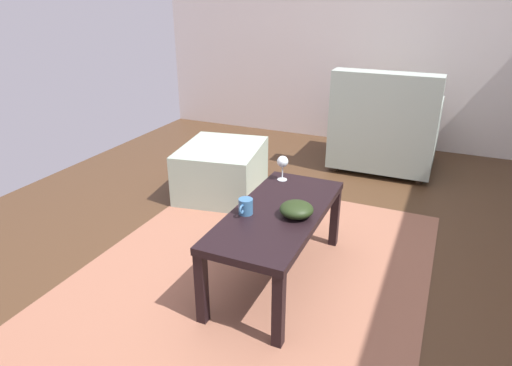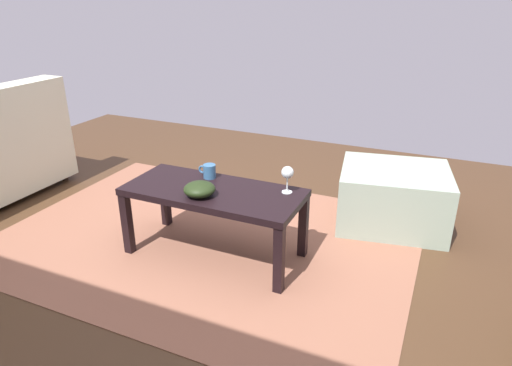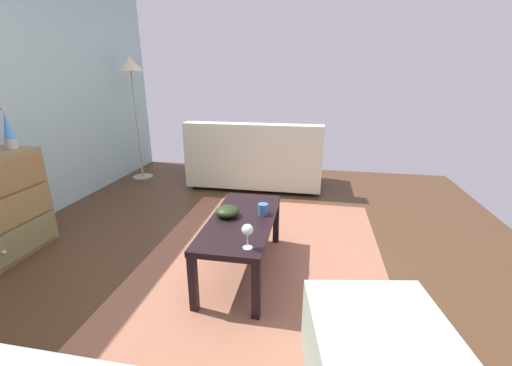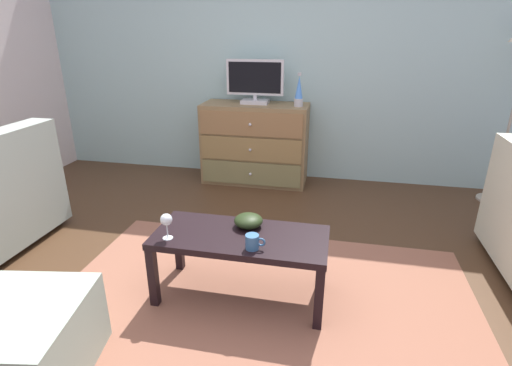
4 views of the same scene
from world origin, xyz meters
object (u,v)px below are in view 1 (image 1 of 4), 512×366
object	(u,v)px
coffee_table	(278,220)
ottoman	(222,170)
mug	(245,207)
wine_glass	(283,162)
bowl_decorative	(296,209)
armchair	(385,130)

from	to	relation	value
coffee_table	ottoman	bearing A→B (deg)	-137.54
mug	ottoman	world-z (taller)	mug
coffee_table	ottoman	distance (m)	1.25
wine_glass	bowl_decorative	world-z (taller)	wine_glass
coffee_table	wine_glass	world-z (taller)	wine_glass
armchair	ottoman	xyz separation A→B (m)	(1.12, -1.08, -0.16)
mug	bowl_decorative	distance (m)	0.27
mug	bowl_decorative	size ratio (longest dim) A/B	0.64
wine_glass	mug	bearing A→B (deg)	-1.34
armchair	ottoman	size ratio (longest dim) A/B	1.30
bowl_decorative	armchair	distance (m)	2.07
coffee_table	bowl_decorative	world-z (taller)	bowl_decorative
coffee_table	bowl_decorative	bearing A→B (deg)	77.76
wine_glass	armchair	xyz separation A→B (m)	(-1.63, 0.37, -0.19)
coffee_table	mug	xyz separation A→B (m)	(0.11, -0.14, 0.10)
bowl_decorative	mug	bearing A→B (deg)	-72.00
bowl_decorative	ottoman	xyz separation A→B (m)	(-0.94, -0.95, -0.27)
bowl_decorative	armchair	size ratio (longest dim) A/B	0.20
coffee_table	mug	world-z (taller)	mug
mug	ottoman	bearing A→B (deg)	-145.80
coffee_table	ottoman	size ratio (longest dim) A/B	1.48
bowl_decorative	ottoman	world-z (taller)	bowl_decorative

